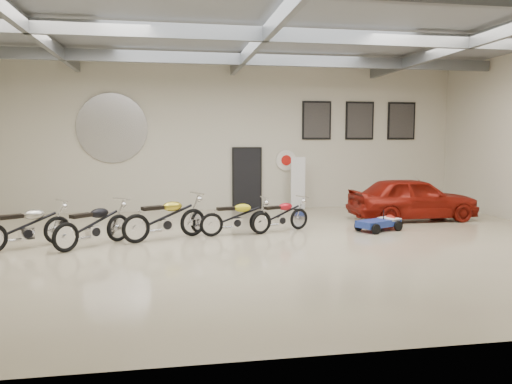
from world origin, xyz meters
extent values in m
cube|color=#B9AE8D|center=(0.00, 0.00, 0.00)|extent=(16.00, 12.00, 0.01)
cube|color=slate|center=(0.00, 0.00, 5.00)|extent=(16.00, 12.00, 0.01)
cube|color=beige|center=(0.00, 6.00, 2.50)|extent=(16.00, 0.02, 5.00)
cube|color=black|center=(0.50, 5.95, 1.05)|extent=(0.92, 0.08, 2.10)
imported|color=maroon|center=(5.07, 2.73, 0.66)|extent=(1.60, 3.86, 1.31)
camera|label=1|loc=(-2.15, -11.18, 2.42)|focal=35.00mm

